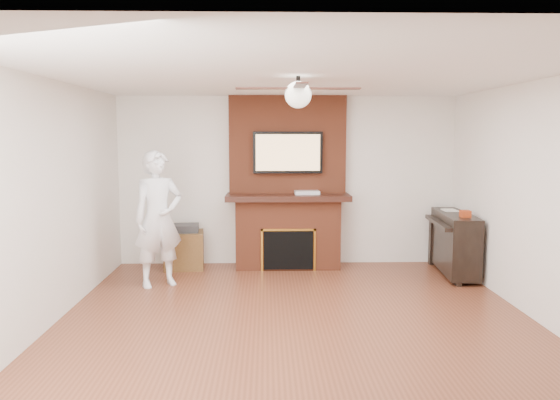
{
  "coord_description": "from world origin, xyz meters",
  "views": [
    {
      "loc": [
        -0.31,
        -5.36,
        1.93
      ],
      "look_at": [
        -0.15,
        0.9,
        1.18
      ],
      "focal_mm": 35.0,
      "sensor_mm": 36.0,
      "label": 1
    }
  ],
  "objects_px": {
    "side_table": "(184,248)",
    "piano": "(454,242)",
    "fireplace": "(288,199)",
    "person": "(158,219)"
  },
  "relations": [
    {
      "from": "person",
      "to": "piano",
      "type": "bearing_deg",
      "value": -23.08
    },
    {
      "from": "piano",
      "to": "fireplace",
      "type": "bearing_deg",
      "value": 171.43
    },
    {
      "from": "piano",
      "to": "person",
      "type": "bearing_deg",
      "value": -168.46
    },
    {
      "from": "side_table",
      "to": "piano",
      "type": "height_order",
      "value": "piano"
    },
    {
      "from": "person",
      "to": "side_table",
      "type": "relative_size",
      "value": 2.71
    },
    {
      "from": "fireplace",
      "to": "side_table",
      "type": "distance_m",
      "value": 1.67
    },
    {
      "from": "piano",
      "to": "side_table",
      "type": "bearing_deg",
      "value": 177.68
    },
    {
      "from": "fireplace",
      "to": "side_table",
      "type": "relative_size",
      "value": 3.9
    },
    {
      "from": "fireplace",
      "to": "piano",
      "type": "bearing_deg",
      "value": -13.45
    },
    {
      "from": "fireplace",
      "to": "person",
      "type": "relative_size",
      "value": 1.44
    }
  ]
}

